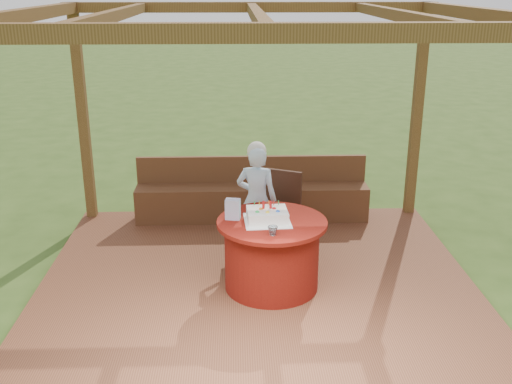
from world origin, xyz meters
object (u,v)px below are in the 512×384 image
at_px(elderly_woman, 257,197).
at_px(table, 272,254).
at_px(bench, 252,199).
at_px(gift_bag, 233,209).
at_px(drinking_glass, 273,231).
at_px(chair, 280,206).
at_px(birthday_cake, 267,215).

bearing_deg(elderly_woman, table, -82.08).
distance_m(bench, gift_bag, 1.92).
height_order(bench, elderly_woman, elderly_woman).
bearing_deg(drinking_glass, gift_bag, 131.67).
distance_m(table, chair, 1.04).
xyz_separation_m(chair, drinking_glass, (-0.17, -1.37, 0.27)).
xyz_separation_m(chair, elderly_woman, (-0.27, -0.16, 0.16)).
bearing_deg(chair, elderly_woman, -150.03).
distance_m(elderly_woman, drinking_glass, 1.22).
relative_size(table, birthday_cake, 2.31).
height_order(chair, birthday_cake, birthday_cake).
bearing_deg(birthday_cake, bench, 92.88).
distance_m(birthday_cake, gift_bag, 0.35).
xyz_separation_m(bench, birthday_cake, (0.10, -1.89, 0.52)).
xyz_separation_m(bench, chair, (0.29, -0.87, 0.23)).
xyz_separation_m(table, gift_bag, (-0.39, 0.07, 0.46)).
xyz_separation_m(gift_bag, drinking_glass, (0.37, -0.42, -0.06)).
distance_m(table, gift_bag, 0.60).
bearing_deg(drinking_glass, bench, 93.27).
bearing_deg(elderly_woman, gift_bag, -108.44).
height_order(chair, elderly_woman, elderly_woman).
bearing_deg(chair, bench, 108.69).
distance_m(elderly_woman, gift_bag, 0.86).
xyz_separation_m(birthday_cake, drinking_glass, (0.03, -0.35, -0.02)).
bearing_deg(elderly_woman, drinking_glass, -85.06).
bearing_deg(gift_bag, table, 0.54).
bearing_deg(drinking_glass, birthday_cake, 95.39).
bearing_deg(bench, chair, -71.31).
bearing_deg(gift_bag, bench, 92.71).
relative_size(chair, gift_bag, 4.35).
bearing_deg(table, gift_bag, 170.27).
xyz_separation_m(elderly_woman, drinking_glass, (0.10, -1.21, 0.11)).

